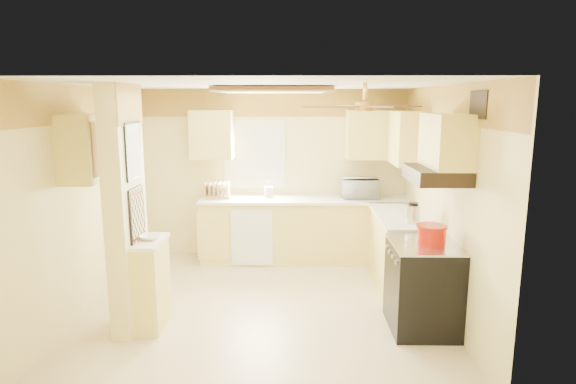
{
  "coord_description": "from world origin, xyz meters",
  "views": [
    {
      "loc": [
        0.35,
        -5.24,
        2.33
      ],
      "look_at": [
        0.27,
        0.35,
        1.27
      ],
      "focal_mm": 30.0,
      "sensor_mm": 36.0,
      "label": 1
    }
  ],
  "objects_px": {
    "bowl": "(150,237)",
    "kettle": "(413,214)",
    "stove": "(422,286)",
    "dutch_oven": "(432,235)",
    "microwave": "(360,188)"
  },
  "relations": [
    {
      "from": "bowl",
      "to": "dutch_oven",
      "type": "height_order",
      "value": "dutch_oven"
    },
    {
      "from": "bowl",
      "to": "kettle",
      "type": "bearing_deg",
      "value": 13.78
    },
    {
      "from": "bowl",
      "to": "microwave",
      "type": "bearing_deg",
      "value": 41.79
    },
    {
      "from": "microwave",
      "to": "bowl",
      "type": "relative_size",
      "value": 2.63
    },
    {
      "from": "stove",
      "to": "microwave",
      "type": "xyz_separation_m",
      "value": [
        -0.37,
        2.18,
        0.62
      ]
    },
    {
      "from": "stove",
      "to": "kettle",
      "type": "height_order",
      "value": "kettle"
    },
    {
      "from": "bowl",
      "to": "kettle",
      "type": "distance_m",
      "value": 2.93
    },
    {
      "from": "dutch_oven",
      "to": "kettle",
      "type": "distance_m",
      "value": 0.75
    },
    {
      "from": "stove",
      "to": "bowl",
      "type": "height_order",
      "value": "bowl"
    },
    {
      "from": "microwave",
      "to": "dutch_oven",
      "type": "bearing_deg",
      "value": 99.61
    },
    {
      "from": "bowl",
      "to": "kettle",
      "type": "height_order",
      "value": "kettle"
    },
    {
      "from": "kettle",
      "to": "microwave",
      "type": "bearing_deg",
      "value": 105.76
    },
    {
      "from": "stove",
      "to": "bowl",
      "type": "xyz_separation_m",
      "value": [
        -2.79,
        0.01,
        0.5
      ]
    },
    {
      "from": "stove",
      "to": "dutch_oven",
      "type": "bearing_deg",
      "value": -34.58
    },
    {
      "from": "microwave",
      "to": "bowl",
      "type": "distance_m",
      "value": 3.25
    }
  ]
}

